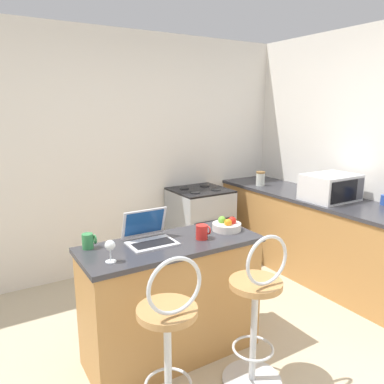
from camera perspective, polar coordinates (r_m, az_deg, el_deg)
wall_back at (r=4.19m, az=-10.57°, el=5.67°), size 12.00×0.06×2.60m
breakfast_bar at (r=2.83m, az=-3.06°, el=-16.00°), size 1.28×0.52×0.88m
counter_right at (r=4.24m, az=19.47°, el=-6.73°), size 0.68×2.79×0.88m
bar_stool_near at (r=2.25m, az=-3.52°, el=-22.35°), size 0.40×0.40×1.07m
bar_stool_far at (r=2.56m, az=9.76°, el=-17.84°), size 0.40×0.40×1.07m
laptop at (r=2.65m, az=-6.61°, el=-6.39°), size 0.33×0.28×0.23m
microwave at (r=4.04m, az=20.37°, el=0.68°), size 0.53×0.40×0.26m
stove_range at (r=4.42m, az=1.22°, el=-5.18°), size 0.62×0.61×0.89m
wine_glass_short at (r=2.34m, az=-12.38°, el=-8.13°), size 0.07×0.07×0.14m
fruit_bowl at (r=2.89m, az=5.34°, el=-5.11°), size 0.22×0.22×0.11m
mug_green at (r=2.61m, az=-15.53°, el=-7.21°), size 0.09×0.07×0.10m
mug_red at (r=2.69m, az=1.56°, el=-6.10°), size 0.10×0.09×0.10m
storage_jar at (r=4.57m, az=10.39°, el=2.04°), size 0.11×0.11×0.17m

